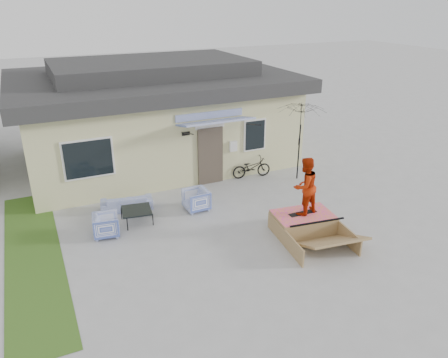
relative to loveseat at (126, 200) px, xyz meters
name	(u,v)px	position (x,y,z in m)	size (l,w,h in m)	color
ground	(242,248)	(2.29, -3.66, -0.32)	(90.00, 90.00, 0.00)	#A1A1A1
grass_strip	(33,255)	(-2.91, -1.66, -0.31)	(1.40, 8.00, 0.01)	#32591C
house	(154,112)	(2.29, 4.33, 1.62)	(10.80, 8.49, 4.10)	#C7C689
loveseat	(126,200)	(0.00, 0.00, 0.00)	(1.63, 0.48, 0.64)	#3B53B4
armchair_left	(106,224)	(-0.92, -1.43, 0.04)	(0.71, 0.66, 0.73)	#3B53B4
armchair_right	(196,199)	(2.01, -0.99, 0.06)	(0.74, 0.69, 0.76)	#3B53B4
coffee_table	(137,216)	(0.07, -1.02, -0.11)	(0.86, 0.86, 0.43)	black
bicycle	(251,165)	(4.90, 0.65, 0.16)	(0.52, 1.49, 0.96)	black
patio_umbrella	(300,134)	(6.40, -0.19, 1.43)	(2.21, 2.13, 2.20)	black
skate_ramp	(303,223)	(4.30, -3.61, -0.04)	(1.67, 2.23, 0.56)	olive
skateboard	(303,213)	(4.31, -3.56, 0.27)	(0.86, 0.22, 0.05)	black
skater	(305,185)	(4.31, -3.56, 1.14)	(0.83, 0.64, 1.69)	#AD2406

